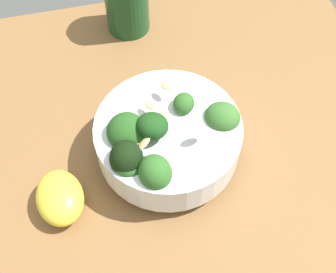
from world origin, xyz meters
TOP-DOWN VIEW (x-y plane):
  - ground_plane at (0.00, 0.00)cm, footprint 56.81×56.81cm
  - bowl_of_broccoli at (-4.14, -1.93)cm, footprint 17.82×17.13cm
  - lemon_wedge at (-17.22, -5.37)cm, footprint 6.03×7.55cm

SIDE VIEW (x-z plane):
  - ground_plane at x=0.00cm, z-range -4.23..0.00cm
  - lemon_wedge at x=-17.22cm, z-range 0.00..3.70cm
  - bowl_of_broccoli at x=-4.14cm, z-range -0.70..9.21cm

